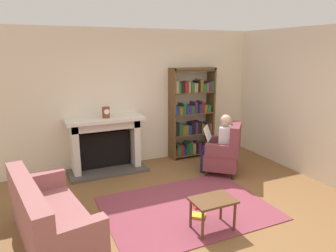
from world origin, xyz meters
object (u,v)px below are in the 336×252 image
Objects in this scene: sofa_floral at (49,221)px; side_table at (213,204)px; fireplace at (105,142)px; armchair_reading at (225,152)px; mantel_clock at (106,112)px; bookshelf at (192,114)px; seated_reader at (219,141)px.

sofa_floral is 3.21× the size of side_table.
armchair_reading is at bearing -28.78° from fireplace.
side_table is (1.95, -0.53, 0.05)m from sofa_floral.
sofa_floral is (-3.19, -0.99, -0.10)m from armchair_reading.
side_table is at bearing -73.72° from fireplace.
mantel_clock reaches higher than armchair_reading.
fireplace is 7.27× the size of mantel_clock.
armchair_reading is (0.11, -1.14, -0.51)m from bookshelf.
seated_reader reaches higher than side_table.
seated_reader is at bearing -88.88° from bookshelf.
side_table is (-1.16, -1.60, -0.25)m from seated_reader.
bookshelf reaches higher than mantel_clock.
side_table is at bearing 5.25° from seated_reader.
sofa_floral is (-3.11, -1.07, -0.30)m from seated_reader.
mantel_clock is at bearing 106.49° from side_table.
seated_reader is at bearing -80.51° from sofa_floral.
side_table is (-1.14, -2.66, -0.57)m from bookshelf.
armchair_reading is 0.85× the size of seated_reader.
sofa_floral is at bearing -29.81° from seated_reader.
armchair_reading is at bearing -26.74° from mantel_clock.
armchair_reading is 0.23m from seated_reader.
side_table is at bearing -113.12° from bookshelf.
seated_reader is (-0.09, 0.08, 0.20)m from armchair_reading.
mantel_clock is at bearing -74.80° from seated_reader.
mantel_clock is 0.36× the size of side_table.
sofa_floral is at bearing -31.56° from armchair_reading.
bookshelf is at bearing -64.88° from sofa_floral.
mantel_clock is 2.48m from sofa_floral.
side_table is (0.75, -2.53, -0.80)m from mantel_clock.
seated_reader is at bearing 54.11° from side_table.
armchair_reading reaches higher than sofa_floral.
seated_reader is (0.02, -1.06, -0.32)m from bookshelf.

